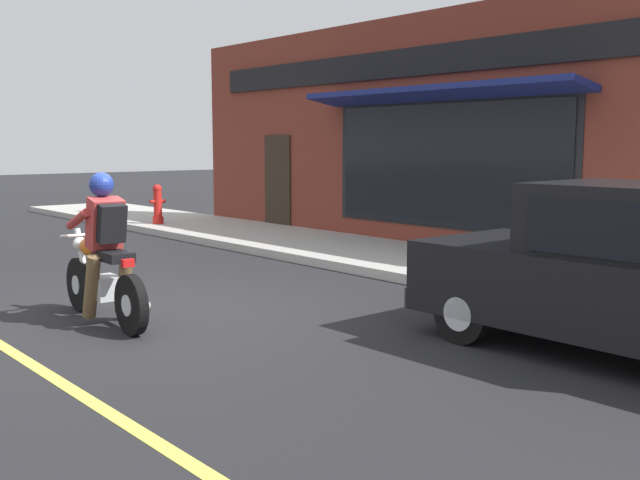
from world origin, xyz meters
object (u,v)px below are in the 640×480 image
Objects in this scene: trash_bin at (624,246)px; motorcycle_with_rider at (104,261)px; fire_hydrant at (158,204)px; car_hatchback at (629,274)px.

motorcycle_with_rider is at bearing 152.70° from trash_bin.
motorcycle_with_rider is 8.80m from fire_hydrant.
motorcycle_with_rider is 0.53× the size of car_hatchback.
fire_hydrant is at bearing 95.24° from trash_bin.
motorcycle_with_rider is 6.30m from trash_bin.
car_hatchback is at bearing -54.95° from motorcycle_with_rider.
motorcycle_with_rider is 2.06× the size of trash_bin.
car_hatchback reaches higher than trash_bin.
fire_hydrant is (-0.95, 10.37, -0.06)m from trash_bin.
fire_hydrant is at bearing 58.13° from motorcycle_with_rider.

